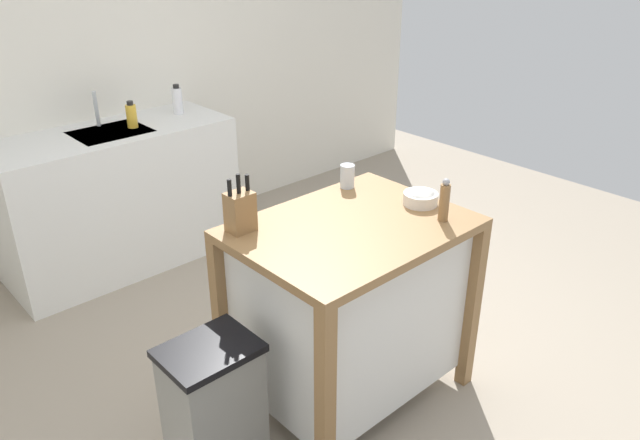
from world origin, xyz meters
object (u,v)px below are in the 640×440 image
Objects in this scene: kitchen_island at (350,303)px; sink_faucet at (96,109)px; pepper_grinder at (444,201)px; bottle_dish_soap at (177,100)px; knife_block at (240,211)px; drinking_cup at (347,176)px; trash_bin at (214,411)px; bottle_spray_cleaner at (132,115)px; bowl_stoneware_deep at (420,198)px.

kitchen_island is 2.13m from sink_faucet.
pepper_grinder is 0.99× the size of bottle_dish_soap.
drinking_cup is at bearing 2.88° from knife_block.
drinking_cup is 0.59× the size of pepper_grinder.
bottle_dish_soap is at bearing 61.41° from trash_bin.
drinking_cup is 1.61m from bottle_spray_cleaner.
knife_block is at bearing -95.94° from sink_faucet.
trash_bin is at bearing 166.90° from pepper_grinder.
kitchen_island is at bearing -99.31° from bottle_dish_soap.
sink_faucet reaches higher than kitchen_island.
drinking_cup is at bearing 105.92° from bowl_stoneware_deep.
bowl_stoneware_deep is (0.38, -0.06, 0.43)m from kitchen_island.
trash_bin is 3.78× the size of bottle_spray_cleaner.
pepper_grinder reaches higher than trash_bin.
drinking_cup is 0.59× the size of bottle_dish_soap.
kitchen_island is 5.14× the size of pepper_grinder.
knife_block reaches higher than drinking_cup.
drinking_cup is at bearing -78.27° from bottle_spray_cleaner.
trash_bin is 3.22× the size of bottle_dish_soap.
bottle_spray_cleaner reaches higher than drinking_cup.
kitchen_island is 6.34× the size of bowl_stoneware_deep.
knife_block is (-0.38, 0.27, 0.49)m from kitchen_island.
bottle_spray_cleaner reaches higher than kitchen_island.
sink_faucet is (-0.58, 2.11, 0.09)m from bowl_stoneware_deep.
kitchen_island is 0.76m from trash_bin.
knife_block is 1.60× the size of bowl_stoneware_deep.
knife_block is 1.30× the size of pepper_grinder.
pepper_grinder is (0.32, -0.24, 0.49)m from kitchen_island.
pepper_grinder is at bearing -77.27° from sink_faucet.
knife_block is at bearing -101.61° from bottle_spray_cleaner.
pepper_grinder reaches higher than bottle_spray_cleaner.
trash_bin is at bearing 176.27° from bowl_stoneware_deep.
sink_faucet is at bearing 84.06° from knife_block.
kitchen_island is 0.68m from knife_block.
trash_bin is at bearing -143.88° from knife_block.
sink_faucet is 1.12× the size of bottle_dish_soap.
sink_faucet is (-0.47, 1.75, 0.06)m from drinking_cup.
trash_bin is (-1.06, 0.25, -0.68)m from pepper_grinder.
knife_block reaches higher than bottle_spray_cleaner.
pepper_grinder is at bearing -108.97° from bowl_stoneware_deep.
knife_block is at bearing 36.12° from trash_bin.
knife_block is 0.81m from trash_bin.
sink_faucet is at bearing 169.56° from bottle_dish_soap.
sink_faucet reaches higher than drinking_cup.
kitchen_island is 5.10× the size of bottle_dish_soap.
bowl_stoneware_deep is at bearing 71.03° from pepper_grinder.
bottle_dish_soap is (-0.06, 2.02, 0.07)m from bowl_stoneware_deep.
trash_bin is at bearing 179.12° from kitchen_island.
drinking_cup is at bearing 47.96° from kitchen_island.
bottle_spray_cleaner is 0.38m from bottle_dish_soap.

